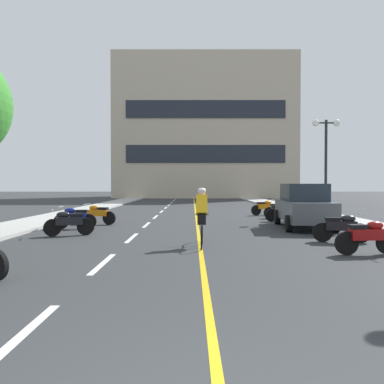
{
  "coord_description": "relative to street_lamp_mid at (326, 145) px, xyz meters",
  "views": [
    {
      "loc": [
        0.02,
        -2.29,
        1.79
      ],
      "look_at": [
        0.02,
        18.68,
        1.36
      ],
      "focal_mm": 34.53,
      "sensor_mm": 36.0,
      "label": 1
    }
  ],
  "objects": [
    {
      "name": "ground_plane",
      "position": [
        -7.09,
        3.81,
        -3.85
      ],
      "size": [
        140.0,
        140.0,
        0.0
      ],
      "primitive_type": "plane",
      "color": "#2D3033"
    },
    {
      "name": "curb_left",
      "position": [
        -14.29,
        6.81,
        -3.79
      ],
      "size": [
        2.4,
        72.0,
        0.12
      ],
      "primitive_type": "cube",
      "color": "#A8A8A3",
      "rests_on": "ground"
    },
    {
      "name": "curb_right",
      "position": [
        0.11,
        6.81,
        -3.79
      ],
      "size": [
        2.4,
        72.0,
        0.12
      ],
      "primitive_type": "cube",
      "color": "#A8A8A3",
      "rests_on": "ground"
    },
    {
      "name": "lane_dash_0",
      "position": [
        -9.09,
        -15.19,
        -3.85
      ],
      "size": [
        0.14,
        2.2,
        0.01
      ],
      "primitive_type": "cube",
      "color": "silver",
      "rests_on": "ground"
    },
    {
      "name": "lane_dash_1",
      "position": [
        -9.09,
        -11.19,
        -3.85
      ],
      "size": [
        0.14,
        2.2,
        0.01
      ],
      "primitive_type": "cube",
      "color": "silver",
      "rests_on": "ground"
    },
    {
      "name": "lane_dash_2",
      "position": [
        -9.09,
        -7.19,
        -3.85
      ],
      "size": [
        0.14,
        2.2,
        0.01
      ],
      "primitive_type": "cube",
      "color": "silver",
      "rests_on": "ground"
    },
    {
      "name": "lane_dash_3",
      "position": [
        -9.09,
        -3.19,
        -3.85
      ],
      "size": [
        0.14,
        2.2,
        0.01
      ],
      "primitive_type": "cube",
      "color": "silver",
      "rests_on": "ground"
    },
    {
      "name": "lane_dash_4",
      "position": [
        -9.09,
        0.81,
        -3.85
      ],
      "size": [
        0.14,
        2.2,
        0.01
      ],
      "primitive_type": "cube",
      "color": "silver",
      "rests_on": "ground"
    },
    {
      "name": "lane_dash_5",
      "position": [
        -9.09,
        4.81,
        -3.85
      ],
      "size": [
        0.14,
        2.2,
        0.01
      ],
      "primitive_type": "cube",
      "color": "silver",
      "rests_on": "ground"
    },
    {
      "name": "lane_dash_6",
      "position": [
        -9.09,
        8.81,
        -3.85
      ],
      "size": [
        0.14,
        2.2,
        0.01
      ],
      "primitive_type": "cube",
      "color": "silver",
      "rests_on": "ground"
    },
    {
      "name": "lane_dash_7",
      "position": [
        -9.09,
        12.81,
        -3.85
      ],
      "size": [
        0.14,
        2.2,
        0.01
      ],
      "primitive_type": "cube",
      "color": "silver",
      "rests_on": "ground"
    },
    {
      "name": "lane_dash_8",
      "position": [
        -9.09,
        16.81,
        -3.85
      ],
      "size": [
        0.14,
        2.2,
        0.01
      ],
      "primitive_type": "cube",
      "color": "silver",
      "rests_on": "ground"
    },
    {
      "name": "lane_dash_9",
      "position": [
        -9.09,
        20.81,
        -3.85
      ],
      "size": [
        0.14,
        2.2,
        0.01
      ],
      "primitive_type": "cube",
      "color": "silver",
      "rests_on": "ground"
    },
    {
      "name": "lane_dash_10",
      "position": [
        -9.09,
        24.81,
        -3.85
      ],
      "size": [
        0.14,
        2.2,
        0.01
      ],
      "primitive_type": "cube",
      "color": "silver",
      "rests_on": "ground"
    },
    {
      "name": "lane_dash_11",
      "position": [
        -9.09,
        28.81,
        -3.85
      ],
      "size": [
        0.14,
        2.2,
        0.01
      ],
      "primitive_type": "cube",
      "color": "silver",
      "rests_on": "ground"
    },
    {
      "name": "centre_line_yellow",
      "position": [
        -6.84,
        6.81,
        -3.85
      ],
      "size": [
        0.12,
        66.0,
        0.01
      ],
      "primitive_type": "cube",
      "color": "gold",
      "rests_on": "ground"
    },
    {
      "name": "office_building",
      "position": [
        -5.34,
        32.72,
        5.66
      ],
      "size": [
        24.28,
        9.95,
        19.04
      ],
      "color": "#BCAD93",
      "rests_on": "ground"
    },
    {
      "name": "street_lamp_mid",
      "position": [
        0.0,
        0.0,
        0.0
      ],
      "size": [
        1.46,
        0.36,
        5.1
      ],
      "color": "black",
      "rests_on": "curb_right"
    },
    {
      "name": "parked_car_near",
      "position": [
        -2.48,
        -4.35,
        -2.94
      ],
      "size": [
        2.17,
        4.32,
        1.82
      ],
      "color": "black",
      "rests_on": "ground"
    },
    {
      "name": "motorcycle_2",
      "position": [
        -2.6,
        -10.14,
        -3.38
      ],
      "size": [
        1.7,
        0.6,
        0.92
      ],
      "color": "black",
      "rests_on": "ground"
    },
    {
      "name": "motorcycle_3",
      "position": [
        -2.47,
        -8.16,
        -3.38
      ],
      "size": [
        1.69,
        0.63,
        0.92
      ],
      "color": "black",
      "rests_on": "ground"
    },
    {
      "name": "motorcycle_4",
      "position": [
        -11.37,
        -6.65,
        -3.38
      ],
      "size": [
        1.64,
        0.78,
        0.92
      ],
      "color": "black",
      "rests_on": "ground"
    },
    {
      "name": "motorcycle_5",
      "position": [
        -11.79,
        -4.69,
        -3.38
      ],
      "size": [
        1.7,
        0.6,
        0.92
      ],
      "color": "black",
      "rests_on": "ground"
    },
    {
      "name": "motorcycle_6",
      "position": [
        -11.3,
        -3.01,
        -3.38
      ],
      "size": [
        1.67,
        0.68,
        0.92
      ],
      "color": "black",
      "rests_on": "ground"
    },
    {
      "name": "motorcycle_7",
      "position": [
        -2.7,
        -1.59,
        -3.38
      ],
      "size": [
        1.69,
        0.63,
        0.92
      ],
      "color": "black",
      "rests_on": "ground"
    },
    {
      "name": "motorcycle_8",
      "position": [
        -2.43,
        -0.03,
        -3.38
      ],
      "size": [
        1.7,
        0.6,
        0.92
      ],
      "color": "black",
      "rests_on": "ground"
    },
    {
      "name": "motorcycle_9",
      "position": [
        -2.82,
        1.96,
        -3.38
      ],
      "size": [
        1.66,
        0.72,
        0.92
      ],
      "color": "black",
      "rests_on": "ground"
    },
    {
      "name": "cyclist_rider",
      "position": [
        -6.79,
        -8.82,
        -2.97
      ],
      "size": [
        0.42,
        1.77,
        1.71
      ],
      "color": "black",
      "rests_on": "ground"
    }
  ]
}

